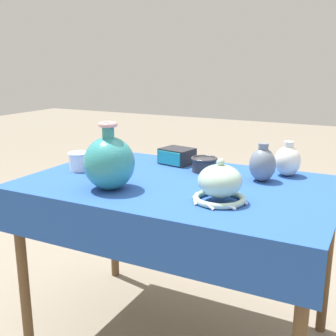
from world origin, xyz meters
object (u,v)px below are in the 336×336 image
Objects in this scene: jar_round_slate at (262,164)px; jar_round_ivory at (288,160)px; vase_dome_bell at (220,185)px; vase_tall_bulbous at (109,162)px; mosaic_tile_box at (177,156)px; cup_wide_charcoal at (204,164)px; cup_wide_porcelain at (78,160)px; pot_squat_cobalt at (105,169)px.

jar_round_ivory is at bearing 60.74° from jar_round_slate.
jar_round_slate is at bearing 79.08° from vase_dome_bell.
vase_tall_bulbous reaches higher than jar_round_slate.
mosaic_tile_box is at bearing 165.95° from jar_round_slate.
cup_wide_porcelain is (-0.51, -0.24, 0.01)m from cup_wide_charcoal.
cup_wide_charcoal is 1.28× the size of cup_wide_porcelain.
vase_tall_bulbous is 1.31× the size of vase_dome_bell.
vase_dome_bell is 1.66× the size of cup_wide_charcoal.
cup_wide_porcelain is 0.63× the size of jar_round_ivory.
jar_round_slate is at bearing 37.34° from vase_tall_bulbous.
cup_wide_porcelain reaches higher than mosaic_tile_box.
cup_wide_charcoal is (0.37, 0.24, 0.01)m from pot_squat_cobalt.
jar_round_slate is (-0.07, -0.13, 0.00)m from jar_round_ivory.
vase_dome_bell reaches higher than pot_squat_cobalt.
vase_dome_bell is 0.48m from jar_round_ivory.
mosaic_tile_box is at bearing 130.87° from vase_dome_bell.
cup_wide_charcoal is (0.22, 0.41, -0.07)m from vase_tall_bulbous.
mosaic_tile_box reaches higher than cup_wide_charcoal.
cup_wide_charcoal is 0.28m from jar_round_slate.
pot_squat_cobalt is 0.15m from cup_wide_porcelain.
cup_wide_charcoal is at bearing 24.94° from cup_wide_porcelain.
cup_wide_charcoal is 0.76× the size of jar_round_slate.
cup_wide_porcelain is at bearing -155.06° from cup_wide_charcoal.
vase_dome_bell reaches higher than mosaic_tile_box.
vase_dome_bell is (0.43, 0.05, -0.04)m from vase_tall_bulbous.
pot_squat_cobalt is (-0.58, 0.12, -0.04)m from vase_dome_bell.
pot_squat_cobalt is 1.40× the size of cup_wide_porcelain.
pot_squat_cobalt is (-0.19, -0.32, -0.01)m from mosaic_tile_box.
cup_wide_porcelain is (-0.72, 0.12, -0.02)m from vase_dome_bell.
jar_round_ivory is (0.35, 0.10, 0.03)m from cup_wide_charcoal.
vase_tall_bulbous is 0.47m from cup_wide_charcoal.
vase_dome_bell is 0.33m from jar_round_slate.
jar_round_slate is at bearing -6.98° from cup_wide_charcoal.
cup_wide_charcoal is at bearing 33.50° from pot_squat_cobalt.
jar_round_ivory reaches higher than cup_wide_charcoal.
jar_round_ivory reaches higher than mosaic_tile_box.
cup_wide_porcelain is at bearing -126.00° from mosaic_tile_box.
mosaic_tile_box is (-0.38, 0.44, -0.02)m from vase_dome_bell.
jar_round_ivory is (0.57, 0.51, -0.04)m from vase_tall_bulbous.
jar_round_ivory is (0.71, 0.34, 0.04)m from pot_squat_cobalt.
cup_wide_charcoal is at bearing 173.02° from jar_round_slate.
pot_squat_cobalt is at bearing -1.89° from cup_wide_porcelain.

